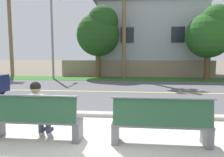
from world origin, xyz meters
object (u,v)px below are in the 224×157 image
bench_left (35,119)px  shade_tree_far_left (99,32)px  bench_right (161,123)px  shade_tree_left (211,32)px  seated_person_grey (38,107)px  streetlamp (53,28)px

bench_left → shade_tree_far_left: shade_tree_far_left is taller
bench_right → shade_tree_left: bearing=66.8°
bench_right → seated_person_grey: size_ratio=1.56×
bench_right → streetlamp: size_ratio=0.29×
bench_left → streetlamp: bearing=109.5°
shade_tree_far_left → bench_right: bearing=-75.6°
shade_tree_far_left → shade_tree_left: shade_tree_far_left is taller
streetlamp → shade_tree_left: streetlamp is taller
bench_right → seated_person_grey: seated_person_grey is taller
streetlamp → shade_tree_left: bearing=0.8°
seated_person_grey → streetlamp: bearing=109.8°
bench_left → shade_tree_far_left: (-0.70, 12.84, 3.28)m
shade_tree_far_left → bench_left: bearing=-86.9°
bench_right → seated_person_grey: bearing=176.2°
bench_left → shade_tree_left: (7.64, 11.76, 3.04)m
bench_left → shade_tree_far_left: size_ratio=0.34×
bench_right → shade_tree_left: (5.04, 11.76, 3.04)m
bench_right → streetlamp: streetlamp is taller
bench_left → bench_right: size_ratio=1.00×
bench_left → streetlamp: streetlamp is taller
seated_person_grey → shade_tree_left: size_ratio=0.23×
streetlamp → shade_tree_far_left: 3.63m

